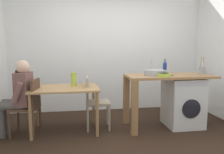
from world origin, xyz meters
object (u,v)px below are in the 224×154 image
at_px(dining_table, 65,93).
at_px(chair_person_seat, 29,104).
at_px(mixing_bowl, 164,75).
at_px(washing_machine, 183,102).
at_px(vase, 74,79).
at_px(utensil_crock, 202,70).
at_px(bottle_tall_green, 165,67).
at_px(seated_person, 18,94).
at_px(chair_opposite, 93,99).

relative_size(dining_table, chair_person_seat, 1.22).
height_order(dining_table, mixing_bowl, mixing_bowl).
bearing_deg(washing_machine, vase, 174.92).
bearing_deg(mixing_bowl, utensil_crock, 16.95).
bearing_deg(washing_machine, dining_table, 178.07).
distance_m(dining_table, mixing_bowl, 1.65).
xyz_separation_m(dining_table, bottle_tall_green, (1.78, 0.15, 0.39)).
height_order(mixing_bowl, utensil_crock, utensil_crock).
xyz_separation_m(chair_person_seat, bottle_tall_green, (2.33, 0.26, 0.53)).
bearing_deg(dining_table, seated_person, -172.93).
height_order(chair_opposite, utensil_crock, utensil_crock).
xyz_separation_m(dining_table, utensil_crock, (2.42, -0.02, 0.35)).
relative_size(utensil_crock, vase, 1.28).
relative_size(dining_table, bottle_tall_green, 4.24).
bearing_deg(seated_person, mixing_bowl, -86.19).
relative_size(dining_table, seated_person, 0.92).
bearing_deg(utensil_crock, mixing_bowl, -163.05).
height_order(chair_opposite, washing_machine, chair_opposite).
bearing_deg(vase, bottle_tall_green, 1.69).
distance_m(chair_opposite, vase, 0.48).
bearing_deg(mixing_bowl, chair_person_seat, 175.84).
distance_m(mixing_bowl, utensil_crock, 0.86).
bearing_deg(mixing_bowl, bottle_tall_green, 66.05).
distance_m(seated_person, vase, 0.90).
distance_m(chair_opposite, mixing_bowl, 1.25).
relative_size(seated_person, mixing_bowl, 5.76).
height_order(washing_machine, vase, vase).
bearing_deg(seated_person, dining_table, -74.67).
distance_m(dining_table, bottle_tall_green, 1.83).
relative_size(dining_table, utensil_crock, 3.67).
height_order(seated_person, mixing_bowl, seated_person).
bearing_deg(washing_machine, mixing_bowl, -156.40).
xyz_separation_m(chair_opposite, bottle_tall_green, (1.31, 0.09, 0.53)).
height_order(bottle_tall_green, utensil_crock, utensil_crock).
bearing_deg(dining_table, mixing_bowl, -9.47).
distance_m(chair_person_seat, chair_opposite, 1.04).
relative_size(bottle_tall_green, mixing_bowl, 1.25).
relative_size(chair_opposite, washing_machine, 1.05).
xyz_separation_m(bottle_tall_green, vase, (-1.63, -0.05, -0.18)).
relative_size(chair_person_seat, seated_person, 0.75).
bearing_deg(bottle_tall_green, washing_machine, -39.00).
bearing_deg(chair_opposite, chair_person_seat, -78.52).
xyz_separation_m(dining_table, mixing_bowl, (1.60, -0.27, 0.31)).
height_order(dining_table, chair_opposite, chair_opposite).
relative_size(seated_person, washing_machine, 1.40).
distance_m(seated_person, mixing_bowl, 2.33).
bearing_deg(chair_opposite, mixing_bowl, 76.49).
bearing_deg(vase, chair_person_seat, -163.17).
xyz_separation_m(chair_person_seat, vase, (0.70, 0.21, 0.35)).
height_order(chair_person_seat, mixing_bowl, mixing_bowl).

